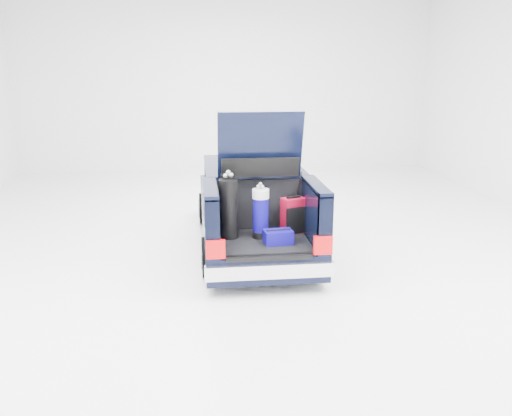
{
  "coord_description": "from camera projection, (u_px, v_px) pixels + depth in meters",
  "views": [
    {
      "loc": [
        -0.99,
        -9.06,
        3.18
      ],
      "look_at": [
        0.0,
        -0.5,
        0.82
      ],
      "focal_mm": 38.0,
      "sensor_mm": 36.0,
      "label": 1
    }
  ],
  "objects": [
    {
      "name": "car",
      "position": [
        252.0,
        207.0,
        9.56
      ],
      "size": [
        1.87,
        4.65,
        2.47
      ],
      "color": "black",
      "rests_on": "ground"
    },
    {
      "name": "black_golf_bag",
      "position": [
        229.0,
        208.0,
        8.04
      ],
      "size": [
        0.35,
        0.38,
        1.01
      ],
      "rotation": [
        0.0,
        0.0,
        -0.24
      ],
      "color": "black",
      "rests_on": "car"
    },
    {
      "name": "blue_golf_bag",
      "position": [
        261.0,
        213.0,
        8.07
      ],
      "size": [
        0.29,
        0.29,
        0.84
      ],
      "rotation": [
        0.0,
        0.0,
        0.17
      ],
      "color": "black",
      "rests_on": "car"
    },
    {
      "name": "ground",
      "position": [
        253.0,
        245.0,
        9.63
      ],
      "size": [
        14.0,
        14.0,
        0.0
      ],
      "primitive_type": "plane",
      "color": "white",
      "rests_on": "ground"
    },
    {
      "name": "red_suitcase",
      "position": [
        293.0,
        215.0,
        8.33
      ],
      "size": [
        0.4,
        0.34,
        0.58
      ],
      "rotation": [
        0.0,
        0.0,
        0.36
      ],
      "color": "maroon",
      "rests_on": "car"
    },
    {
      "name": "blue_duffel",
      "position": [
        278.0,
        237.0,
        7.87
      ],
      "size": [
        0.43,
        0.31,
        0.22
      ],
      "rotation": [
        0.0,
        0.0,
        0.1
      ],
      "color": "#0C046C",
      "rests_on": "car"
    }
  ]
}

